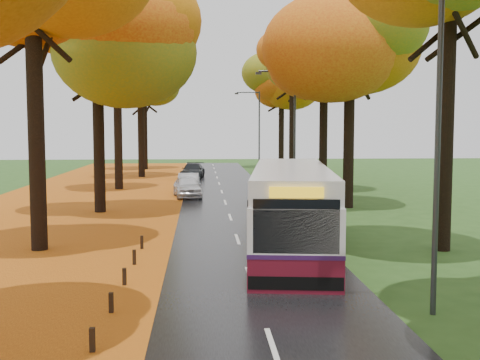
{
  "coord_description": "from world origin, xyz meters",
  "views": [
    {
      "loc": [
        -1.47,
        -6.07,
        4.59
      ],
      "look_at": [
        0.0,
        16.39,
        2.6
      ],
      "focal_mm": 45.0,
      "sensor_mm": 36.0,
      "label": 1
    }
  ],
  "objects": [
    {
      "name": "streetlamp_far",
      "position": [
        3.95,
        52.0,
        4.71
      ],
      "size": [
        2.45,
        0.18,
        8.0
      ],
      "color": "#333538",
      "rests_on": "ground"
    },
    {
      "name": "car_silver",
      "position": [
        -2.35,
        35.79,
        0.7
      ],
      "size": [
        1.55,
        4.04,
        1.31
      ],
      "primitive_type": "imported",
      "rotation": [
        0.0,
        0.0,
        -0.04
      ],
      "color": "#97999E",
      "rests_on": "road"
    },
    {
      "name": "streetlamp_mid",
      "position": [
        3.95,
        30.0,
        4.71
      ],
      "size": [
        2.45,
        0.18,
        8.0
      ],
      "color": "#333538",
      "rests_on": "ground"
    },
    {
      "name": "car_dark",
      "position": [
        -2.18,
        47.54,
        0.71
      ],
      "size": [
        2.3,
        4.74,
        1.33
      ],
      "primitive_type": "imported",
      "rotation": [
        0.0,
        0.0,
        -0.1
      ],
      "color": "black",
      "rests_on": "road"
    },
    {
      "name": "car_white",
      "position": [
        -2.35,
        32.89,
        0.73
      ],
      "size": [
        2.14,
        4.23,
        1.38
      ],
      "primitive_type": "imported",
      "rotation": [
        0.0,
        0.0,
        0.13
      ],
      "color": "silver",
      "rests_on": "road"
    },
    {
      "name": "leaf_drift",
      "position": [
        -3.05,
        25.0,
        0.04
      ],
      "size": [
        0.9,
        90.0,
        0.01
      ],
      "primitive_type": "cube",
      "color": "orange",
      "rests_on": "road"
    },
    {
      "name": "streetlamp_near",
      "position": [
        3.95,
        8.0,
        4.71
      ],
      "size": [
        2.45,
        0.18,
        8.0
      ],
      "color": "#333538",
      "rests_on": "ground"
    },
    {
      "name": "bus",
      "position": [
        1.83,
        15.64,
        1.66
      ],
      "size": [
        4.14,
        11.99,
        3.09
      ],
      "rotation": [
        0.0,
        0.0,
        -0.13
      ],
      "color": "#5C0E1D",
      "rests_on": "road"
    },
    {
      "name": "trees_left",
      "position": [
        -7.18,
        27.06,
        9.53
      ],
      "size": [
        9.2,
        74.0,
        13.88
      ],
      "color": "black",
      "rests_on": "ground"
    },
    {
      "name": "trees_right",
      "position": [
        7.19,
        26.91,
        9.69
      ],
      "size": [
        9.3,
        74.2,
        13.96
      ],
      "color": "black",
      "rests_on": "ground"
    },
    {
      "name": "centre_line",
      "position": [
        0.0,
        25.0,
        0.04
      ],
      "size": [
        0.12,
        90.0,
        0.01
      ],
      "primitive_type": "cube",
      "color": "silver",
      "rests_on": "road"
    },
    {
      "name": "road",
      "position": [
        0.0,
        25.0,
        0.02
      ],
      "size": [
        6.5,
        90.0,
        0.04
      ],
      "primitive_type": "cube",
      "color": "black",
      "rests_on": "ground"
    },
    {
      "name": "leaf_verge",
      "position": [
        -9.0,
        25.0,
        0.01
      ],
      "size": [
        12.0,
        90.0,
        0.02
      ],
      "primitive_type": "cube",
      "color": "#7D320B",
      "rests_on": "ground"
    }
  ]
}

